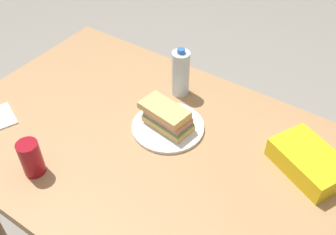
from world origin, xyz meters
name	(u,v)px	position (x,y,z in m)	size (l,w,h in m)	color
dining_table	(163,168)	(0.00, 0.00, 0.66)	(1.51, 0.90, 0.76)	tan
paper_plate	(168,127)	(0.04, -0.09, 0.76)	(0.25, 0.25, 0.01)	white
sandwich	(167,117)	(0.05, -0.09, 0.81)	(0.19, 0.12, 0.08)	#DBB26B
soda_can_red	(31,158)	(0.28, 0.30, 0.82)	(0.07, 0.07, 0.12)	maroon
chip_bag	(309,161)	(-0.42, -0.19, 0.79)	(0.23, 0.15, 0.07)	yellow
water_bottle_tall	(181,73)	(0.12, -0.28, 0.85)	(0.07, 0.07, 0.20)	silver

